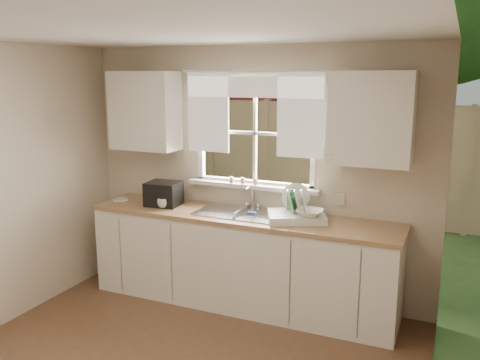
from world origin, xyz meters
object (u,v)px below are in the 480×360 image
at_px(dish_rack, 296,213).
at_px(black_appliance, 164,194).
at_px(cup, 164,203).
at_px(soap_bottle_a, 292,202).

relative_size(dish_rack, black_appliance, 1.90).
relative_size(cup, black_appliance, 0.40).
bearing_deg(cup, soap_bottle_a, -14.38).
distance_m(soap_bottle_a, cup, 1.29).
bearing_deg(black_appliance, cup, -64.42).
relative_size(dish_rack, cup, 4.75).
relative_size(soap_bottle_a, cup, 2.11).
bearing_deg(soap_bottle_a, dish_rack, -58.67).
height_order(dish_rack, black_appliance, dish_rack).
xyz_separation_m(cup, black_appliance, (-0.06, 0.10, 0.07)).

